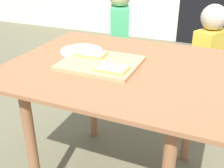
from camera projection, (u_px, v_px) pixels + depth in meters
The scene contains 7 objects.
dining_table at pixel (120, 87), 1.43m from camera, with size 1.11×0.90×0.76m.
cutting_board at pixel (101, 63), 1.37m from camera, with size 0.38×0.32×0.02m, color tan.
pizza_slice_near_right at pixel (111, 68), 1.27m from camera, with size 0.15×0.10×0.01m.
pizza_slice_far_left at pixel (92, 54), 1.45m from camera, with size 0.15×0.11×0.01m.
plate_white_left at pixel (81, 51), 1.55m from camera, with size 0.23×0.23×0.01m, color white.
child_left at pixel (119, 40), 2.23m from camera, with size 0.22×0.27×1.06m.
child_right at pixel (207, 60), 2.01m from camera, with size 0.23×0.28×0.95m.
Camera 1 is at (0.46, -1.19, 1.28)m, focal length 44.12 mm.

